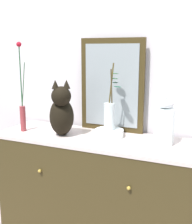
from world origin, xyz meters
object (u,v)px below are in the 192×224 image
Objects in this scene: cat_sitting at (62,112)px; jar_lidded_porcelain at (165,122)px; sideboard at (96,199)px; vase_slim_green at (22,107)px; bowl_porcelain at (109,133)px; vase_glass_clear at (110,113)px; mirror_leaning at (112,86)px.

jar_lidded_porcelain is (0.70, 0.09, -0.02)m from cat_sitting.
sideboard is at bearing 9.59° from cat_sitting.
jar_lidded_porcelain is (1.02, 0.12, -0.04)m from vase_slim_green.
bowl_porcelain is 0.14m from vase_glass_clear.
mirror_leaning reaches higher than bowl_porcelain.
vase_slim_green reaches higher than cat_sitting.
vase_slim_green is at bearing -169.70° from vase_glass_clear.
sideboard is 0.51m from bowl_porcelain.
vase_slim_green is at bearing -173.64° from sideboard.
vase_glass_clear is at bearing -74.64° from mirror_leaning.
vase_glass_clear is at bearing 34.39° from sideboard.
sideboard is 0.69m from cat_sitting.
cat_sitting is 1.28× the size of jar_lidded_porcelain.
jar_lidded_porcelain is at bearing 6.47° from vase_slim_green.
vase_glass_clear is (0.08, 0.05, 0.64)m from sideboard.
sideboard is 2.19× the size of vase_slim_green.
vase_slim_green is (-0.56, -0.06, 0.65)m from sideboard.
bowl_porcelain is at bearing -179.87° from jar_lidded_porcelain.
bowl_porcelain is 0.44× the size of vase_glass_clear.
vase_slim_green is at bearing -169.83° from bowl_porcelain.
vase_slim_green reaches higher than vase_glass_clear.
bowl_porcelain is at bearing 16.20° from cat_sitting.
vase_glass_clear is at bearing 10.30° from vase_slim_green.
vase_glass_clear is (0.04, -0.15, -0.17)m from mirror_leaning.
vase_glass_clear is at bearing 16.40° from cat_sitting.
mirror_leaning is 1.68× the size of cat_sitting.
bowl_porcelain is at bearing -75.54° from mirror_leaning.
mirror_leaning is (0.04, 0.21, 0.81)m from sideboard.
bowl_porcelain is (0.04, -0.16, -0.31)m from mirror_leaning.
vase_slim_green is at bearing -176.15° from cat_sitting.
mirror_leaning is 3.33× the size of bowl_porcelain.
mirror_leaning reaches higher than sideboard.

